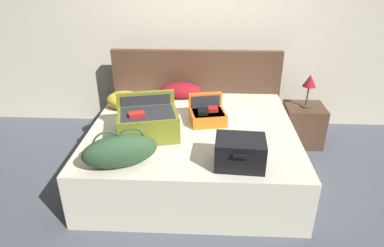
{
  "coord_description": "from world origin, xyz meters",
  "views": [
    {
      "loc": [
        0.14,
        -2.59,
        2.04
      ],
      "look_at": [
        0.0,
        0.26,
        0.62
      ],
      "focal_mm": 31.78,
      "sensor_mm": 36.0,
      "label": 1
    }
  ],
  "objects_px": {
    "duffel_bag": "(120,151)",
    "pillow_near_headboard": "(126,100)",
    "bed": "(193,149)",
    "hard_case_large": "(148,122)",
    "hard_case_medium": "(240,152)",
    "pillow_center_head": "(181,90)",
    "table_lamp": "(310,83)",
    "nightstand": "(303,125)",
    "hard_case_small": "(207,114)"
  },
  "relations": [
    {
      "from": "duffel_bag",
      "to": "pillow_near_headboard",
      "type": "relative_size",
      "value": 1.45
    },
    {
      "from": "bed",
      "to": "hard_case_large",
      "type": "xyz_separation_m",
      "value": [
        -0.4,
        -0.21,
        0.4
      ]
    },
    {
      "from": "hard_case_medium",
      "to": "pillow_center_head",
      "type": "relative_size",
      "value": 0.84
    },
    {
      "from": "hard_case_large",
      "to": "pillow_center_head",
      "type": "height_order",
      "value": "hard_case_large"
    },
    {
      "from": "pillow_center_head",
      "to": "table_lamp",
      "type": "distance_m",
      "value": 1.46
    },
    {
      "from": "nightstand",
      "to": "pillow_near_headboard",
      "type": "bearing_deg",
      "value": -172.59
    },
    {
      "from": "bed",
      "to": "hard_case_small",
      "type": "height_order",
      "value": "hard_case_small"
    },
    {
      "from": "pillow_center_head",
      "to": "hard_case_small",
      "type": "bearing_deg",
      "value": -63.65
    },
    {
      "from": "hard_case_small",
      "to": "pillow_center_head",
      "type": "height_order",
      "value": "hard_case_small"
    },
    {
      "from": "duffel_bag",
      "to": "hard_case_large",
      "type": "bearing_deg",
      "value": 75.32
    },
    {
      "from": "bed",
      "to": "nightstand",
      "type": "height_order",
      "value": "bed"
    },
    {
      "from": "hard_case_medium",
      "to": "pillow_near_headboard",
      "type": "height_order",
      "value": "hard_case_medium"
    },
    {
      "from": "duffel_bag",
      "to": "hard_case_small",
      "type": "bearing_deg",
      "value": 50.94
    },
    {
      "from": "hard_case_small",
      "to": "nightstand",
      "type": "height_order",
      "value": "hard_case_small"
    },
    {
      "from": "bed",
      "to": "table_lamp",
      "type": "distance_m",
      "value": 1.52
    },
    {
      "from": "hard_case_medium",
      "to": "table_lamp",
      "type": "bearing_deg",
      "value": 60.63
    },
    {
      "from": "duffel_bag",
      "to": "pillow_center_head",
      "type": "distance_m",
      "value": 1.52
    },
    {
      "from": "hard_case_medium",
      "to": "nightstand",
      "type": "bearing_deg",
      "value": 60.63
    },
    {
      "from": "hard_case_medium",
      "to": "pillow_center_head",
      "type": "bearing_deg",
      "value": 116.0
    },
    {
      "from": "hard_case_large",
      "to": "pillow_center_head",
      "type": "xyz_separation_m",
      "value": [
        0.23,
        0.97,
        -0.05
      ]
    },
    {
      "from": "hard_case_large",
      "to": "pillow_near_headboard",
      "type": "distance_m",
      "value": 0.7
    },
    {
      "from": "pillow_near_headboard",
      "to": "pillow_center_head",
      "type": "height_order",
      "value": "pillow_near_headboard"
    },
    {
      "from": "duffel_bag",
      "to": "pillow_center_head",
      "type": "relative_size",
      "value": 1.31
    },
    {
      "from": "hard_case_large",
      "to": "duffel_bag",
      "type": "distance_m",
      "value": 0.53
    },
    {
      "from": "bed",
      "to": "pillow_near_headboard",
      "type": "xyz_separation_m",
      "value": [
        -0.74,
        0.4,
        0.36
      ]
    },
    {
      "from": "bed",
      "to": "hard_case_large",
      "type": "height_order",
      "value": "hard_case_large"
    },
    {
      "from": "bed",
      "to": "hard_case_medium",
      "type": "height_order",
      "value": "hard_case_medium"
    },
    {
      "from": "hard_case_small",
      "to": "pillow_near_headboard",
      "type": "distance_m",
      "value": 0.93
    },
    {
      "from": "hard_case_medium",
      "to": "pillow_center_head",
      "type": "xyz_separation_m",
      "value": [
        -0.58,
        1.42,
        -0.03
      ]
    },
    {
      "from": "hard_case_large",
      "to": "hard_case_medium",
      "type": "distance_m",
      "value": 0.93
    },
    {
      "from": "nightstand",
      "to": "duffel_bag",
      "type": "bearing_deg",
      "value": -142.54
    },
    {
      "from": "bed",
      "to": "pillow_near_headboard",
      "type": "relative_size",
      "value": 4.52
    },
    {
      "from": "duffel_bag",
      "to": "pillow_near_headboard",
      "type": "height_order",
      "value": "duffel_bag"
    },
    {
      "from": "hard_case_small",
      "to": "pillow_center_head",
      "type": "relative_size",
      "value": 0.81
    },
    {
      "from": "bed",
      "to": "nightstand",
      "type": "relative_size",
      "value": 4.16
    },
    {
      "from": "hard_case_large",
      "to": "duffel_bag",
      "type": "bearing_deg",
      "value": -117.89
    },
    {
      "from": "table_lamp",
      "to": "pillow_center_head",
      "type": "bearing_deg",
      "value": 176.4
    },
    {
      "from": "bed",
      "to": "pillow_center_head",
      "type": "xyz_separation_m",
      "value": [
        -0.18,
        0.75,
        0.35
      ]
    },
    {
      "from": "duffel_bag",
      "to": "table_lamp",
      "type": "bearing_deg",
      "value": 37.46
    },
    {
      "from": "hard_case_medium",
      "to": "table_lamp",
      "type": "height_order",
      "value": "table_lamp"
    },
    {
      "from": "hard_case_small",
      "to": "hard_case_medium",
      "type": "bearing_deg",
      "value": -82.83
    },
    {
      "from": "bed",
      "to": "hard_case_large",
      "type": "distance_m",
      "value": 0.61
    },
    {
      "from": "hard_case_large",
      "to": "pillow_center_head",
      "type": "relative_size",
      "value": 1.28
    },
    {
      "from": "bed",
      "to": "duffel_bag",
      "type": "distance_m",
      "value": 0.99
    },
    {
      "from": "pillow_near_headboard",
      "to": "table_lamp",
      "type": "distance_m",
      "value": 2.04
    },
    {
      "from": "duffel_bag",
      "to": "pillow_near_headboard",
      "type": "bearing_deg",
      "value": 100.38
    },
    {
      "from": "nightstand",
      "to": "table_lamp",
      "type": "xyz_separation_m",
      "value": [
        0.0,
        0.0,
        0.52
      ]
    },
    {
      "from": "hard_case_large",
      "to": "nightstand",
      "type": "xyz_separation_m",
      "value": [
        1.68,
        0.88,
        -0.42
      ]
    },
    {
      "from": "pillow_near_headboard",
      "to": "pillow_center_head",
      "type": "distance_m",
      "value": 0.67
    },
    {
      "from": "bed",
      "to": "hard_case_medium",
      "type": "relative_size",
      "value": 4.84
    }
  ]
}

